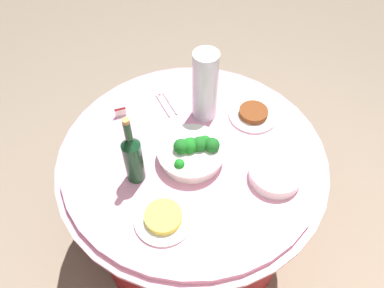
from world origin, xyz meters
TOP-DOWN VIEW (x-y plane):
  - ground_plane at (0.00, 0.00)m, footprint 6.00×6.00m
  - buffet_table at (0.00, 0.00)m, footprint 1.16×1.16m
  - broccoli_bowl at (0.01, 0.03)m, footprint 0.28×0.28m
  - plate_stack at (-0.27, 0.23)m, footprint 0.21×0.21m
  - wine_bottle at (0.25, 0.05)m, footprint 0.07×0.07m
  - decorative_fruit_vase at (-0.12, -0.19)m, footprint 0.11×0.11m
  - serving_tongs at (0.03, -0.31)m, footprint 0.06×0.17m
  - food_plate_fried_egg at (0.20, 0.27)m, footprint 0.22×0.22m
  - food_plate_stir_fry at (-0.33, -0.10)m, footprint 0.22×0.22m
  - label_placard_front at (0.24, -0.30)m, footprint 0.05×0.01m

SIDE VIEW (x-z plane):
  - ground_plane at x=0.00m, z-range 0.00..0.00m
  - buffet_table at x=0.00m, z-range 0.01..0.75m
  - serving_tongs at x=0.03m, z-range 0.74..0.75m
  - food_plate_stir_fry at x=-0.33m, z-range 0.74..0.77m
  - food_plate_fried_egg at x=0.20m, z-range 0.74..0.78m
  - plate_stack at x=-0.27m, z-range 0.74..0.79m
  - label_placard_front at x=0.24m, z-range 0.74..0.80m
  - broccoli_bowl at x=0.01m, z-range 0.73..0.84m
  - wine_bottle at x=0.25m, z-range 0.70..1.04m
  - decorative_fruit_vase at x=-0.12m, z-range 0.72..1.06m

